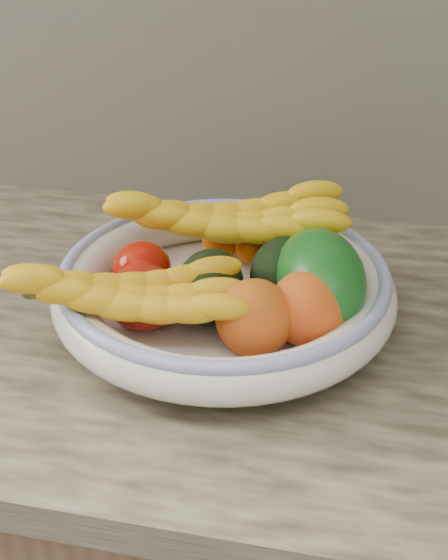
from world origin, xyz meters
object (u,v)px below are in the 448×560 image
(green_mango, at_px, (319,279))
(banana_bunch_back, at_px, (225,225))
(banana_bunch_front, at_px, (126,300))
(fruit_bowl, at_px, (224,289))

(green_mango, distance_m, banana_bunch_back, 0.15)
(banana_bunch_front, bearing_deg, banana_bunch_back, 53.28)
(green_mango, bearing_deg, fruit_bowl, 155.66)
(green_mango, bearing_deg, banana_bunch_back, 123.01)
(fruit_bowl, xyz_separation_m, banana_bunch_back, (-0.02, 0.08, 0.04))
(fruit_bowl, relative_size, banana_bunch_front, 1.47)
(fruit_bowl, bearing_deg, banana_bunch_back, 101.12)
(green_mango, height_order, banana_bunch_back, green_mango)
(fruit_bowl, height_order, banana_bunch_front, banana_bunch_front)
(banana_bunch_back, bearing_deg, banana_bunch_front, -121.54)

